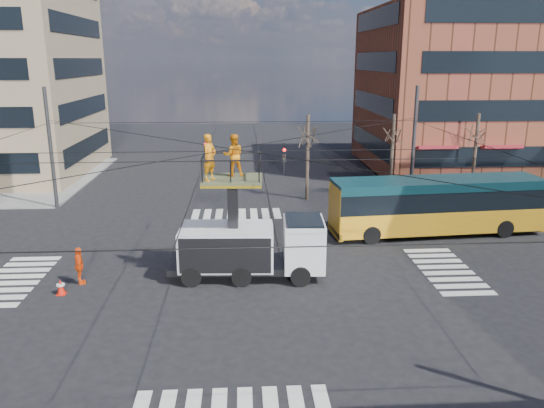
{
  "coord_description": "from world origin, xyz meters",
  "views": [
    {
      "loc": [
        0.39,
        -22.92,
        9.69
      ],
      "look_at": [
        1.89,
        2.95,
        2.57
      ],
      "focal_mm": 35.0,
      "sensor_mm": 36.0,
      "label": 1
    }
  ],
  "objects": [
    {
      "name": "utility_truck",
      "position": [
        0.75,
        -0.12,
        2.12
      ],
      "size": [
        7.1,
        2.93,
        6.64
      ],
      "rotation": [
        0.0,
        0.0,
        -0.05
      ],
      "color": "black",
      "rests_on": "ground"
    },
    {
      "name": "city_bus",
      "position": [
        11.38,
        5.41,
        1.72
      ],
      "size": [
        12.14,
        3.6,
        3.2
      ],
      "rotation": [
        0.0,
        0.0,
        0.08
      ],
      "color": "orange",
      "rests_on": "ground"
    },
    {
      "name": "worker_ground",
      "position": [
        -6.85,
        -0.63,
        0.86
      ],
      "size": [
        0.73,
        1.09,
        1.71
      ],
      "primitive_type": "imported",
      "rotation": [
        0.0,
        0.0,
        1.92
      ],
      "color": "#FF5110",
      "rests_on": "ground"
    },
    {
      "name": "tree_a",
      "position": [
        5.0,
        13.5,
        4.63
      ],
      "size": [
        2.0,
        2.0,
        6.0
      ],
      "color": "#382B21",
      "rests_on": "ground"
    },
    {
      "name": "flagger",
      "position": [
        3.79,
        1.8,
        0.93
      ],
      "size": [
        0.83,
        1.28,
        1.86
      ],
      "primitive_type": "imported",
      "rotation": [
        0.0,
        0.0,
        -1.45
      ],
      "color": "#FF9910",
      "rests_on": "ground"
    },
    {
      "name": "sidewalk_ne",
      "position": [
        21.0,
        21.0,
        0.06
      ],
      "size": [
        18.0,
        18.0,
        0.12
      ],
      "primitive_type": "cube",
      "color": "slate",
      "rests_on": "ground"
    },
    {
      "name": "traffic_cone",
      "position": [
        -7.38,
        -1.67,
        0.34
      ],
      "size": [
        0.36,
        0.36,
        0.67
      ],
      "primitive_type": "cone",
      "color": "red",
      "rests_on": "ground"
    },
    {
      "name": "building_ne",
      "position": [
        21.98,
        23.98,
        7.0
      ],
      "size": [
        20.06,
        16.06,
        14.0
      ],
      "color": "brown",
      "rests_on": "ground"
    },
    {
      "name": "tree_c",
      "position": [
        17.0,
        13.5,
        4.63
      ],
      "size": [
        2.0,
        2.0,
        6.0
      ],
      "color": "#382B21",
      "rests_on": "ground"
    },
    {
      "name": "crosswalks",
      "position": [
        0.0,
        0.0,
        0.01
      ],
      "size": [
        22.4,
        22.4,
        0.02
      ],
      "primitive_type": null,
      "color": "silver",
      "rests_on": "ground"
    },
    {
      "name": "ground",
      "position": [
        0.0,
        0.0,
        0.0
      ],
      "size": [
        120.0,
        120.0,
        0.0
      ],
      "primitive_type": "plane",
      "color": "black",
      "rests_on": "ground"
    },
    {
      "name": "tree_b",
      "position": [
        11.0,
        13.5,
        4.63
      ],
      "size": [
        2.0,
        2.0,
        6.0
      ],
      "color": "#382B21",
      "rests_on": "ground"
    },
    {
      "name": "overhead_network",
      "position": [
        -0.07,
        0.4,
        4.29
      ],
      "size": [
        24.24,
        24.24,
        8.0
      ],
      "color": "#2D2D30",
      "rests_on": "ground"
    }
  ]
}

